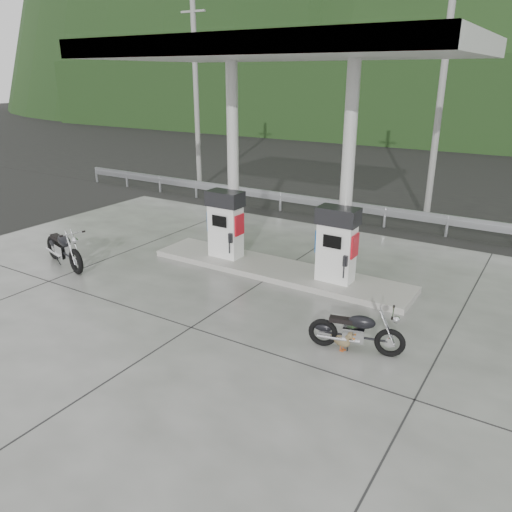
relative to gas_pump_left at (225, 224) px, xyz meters
The scene contains 16 objects.
ground 3.16m from the gas_pump_left, 57.38° to the right, with size 160.00×160.00×0.00m, color black.
forecourt_apron 3.15m from the gas_pump_left, 57.38° to the right, with size 18.00×14.00×0.02m, color #61615C.
pump_island 1.87m from the gas_pump_left, ahead, with size 7.00×1.40×0.15m, color #9D9992.
gas_pump_left is the anchor object (origin of this frame).
gas_pump_right 3.20m from the gas_pump_left, ahead, with size 0.95×0.55×1.80m, color white, non-canonical shape.
canopy_column_left 1.65m from the gas_pump_left, 90.00° to the left, with size 0.30×0.30×5.00m, color silver.
canopy_column_right 3.60m from the gas_pump_left, ahead, with size 0.30×0.30×5.00m, color silver.
canopy_roof 4.59m from the gas_pump_left, ahead, with size 8.50×5.00×0.40m, color silver.
guardrail 5.74m from the gas_pump_left, 73.78° to the left, with size 26.00×0.16×1.42m, color #989A9F, non-canonical shape.
road 9.20m from the gas_pump_left, 79.92° to the left, with size 60.00×7.00×0.01m, color black.
utility_pole_a 9.93m from the gas_pump_left, 132.44° to the left, with size 0.22×0.22×8.00m, color gray.
utility_pole_b 8.40m from the gas_pump_left, 62.78° to the left, with size 0.22×0.22×8.00m, color gray.
tree_band 27.61m from the gas_pump_left, 86.67° to the left, with size 80.00×6.00×6.00m, color black.
motorcycle_left 4.33m from the gas_pump_left, 143.19° to the right, with size 2.01×0.63×0.95m, color black, non-canonical shape.
motorcycle_right 5.44m from the gas_pump_left, 28.56° to the right, with size 1.66×0.52×0.78m, color black, non-canonical shape.
duck 5.31m from the gas_pump_left, 30.74° to the right, with size 0.49×0.14×0.35m, color brown, non-canonical shape.
Camera 1 is at (5.87, -7.91, 4.85)m, focal length 35.00 mm.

